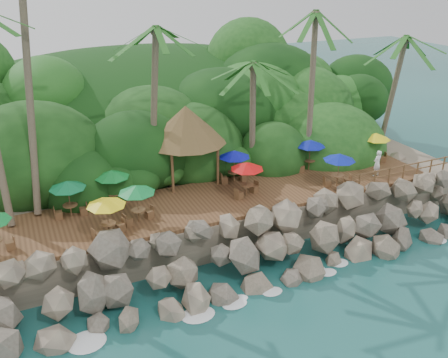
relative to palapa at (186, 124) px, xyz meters
name	(u,v)px	position (x,y,z in m)	size (l,w,h in m)	color
ground	(276,290)	(1.00, -9.16, -5.79)	(140.00, 140.00, 0.00)	#19514F
land_base	(169,159)	(1.00, 6.84, -4.74)	(32.00, 25.20, 2.10)	gray
jungle_hill	(142,142)	(1.00, 14.34, -5.79)	(44.80, 28.00, 15.40)	#143811
seawall	(257,249)	(1.00, -7.16, -4.64)	(29.00, 4.00, 2.30)	gray
terrace	(224,198)	(1.00, -3.16, -3.59)	(26.00, 5.00, 0.20)	brown
jungle_foliage	(174,176)	(1.00, 5.84, -5.79)	(44.00, 16.00, 12.00)	#143811
foam_line	(273,286)	(1.00, -8.86, -5.76)	(25.20, 0.80, 0.06)	white
palms	(206,19)	(1.21, -0.39, 5.81)	(31.30, 7.26, 13.90)	brown
palapa	(186,124)	(0.00, 0.00, 0.00)	(4.74, 4.74, 4.60)	brown
dining_clusters	(205,172)	(-0.07, -3.04, -1.81)	(24.84, 5.07, 2.02)	brown
railing	(404,171)	(11.84, -5.51, -2.88)	(7.20, 0.10, 1.00)	brown
waiter	(377,163)	(10.81, -4.31, -2.66)	(0.60, 0.40, 1.65)	white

